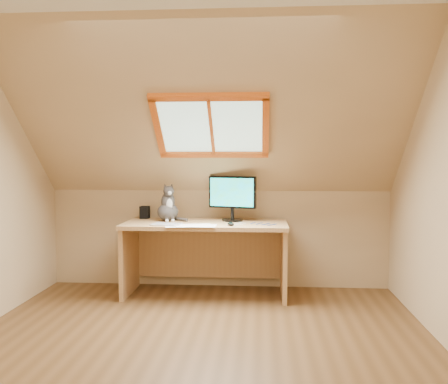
{
  "coord_description": "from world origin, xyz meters",
  "views": [
    {
      "loc": [
        0.45,
        -3.39,
        1.36
      ],
      "look_at": [
        0.12,
        1.0,
        1.04
      ],
      "focal_mm": 40.0,
      "sensor_mm": 36.0,
      "label": 1
    }
  ],
  "objects": [
    {
      "name": "room_shell",
      "position": [
        0.0,
        -0.09,
        1.43
      ],
      "size": [
        3.52,
        3.52,
        2.41
      ],
      "color": "tan",
      "rests_on": "ground"
    },
    {
      "name": "desk_speaker",
      "position": [
        -0.75,
        1.63,
        0.78
      ],
      "size": [
        0.09,
        0.09,
        0.13
      ],
      "primitive_type": "cube",
      "rotation": [
        0.0,
        0.0,
        -0.08
      ],
      "color": "black",
      "rests_on": "desk"
    },
    {
      "name": "ground",
      "position": [
        0.0,
        0.0,
        0.0
      ],
      "size": [
        3.5,
        3.5,
        0.0
      ],
      "primitive_type": "plane",
      "color": "brown",
      "rests_on": "ground"
    },
    {
      "name": "monitor",
      "position": [
        0.16,
        1.49,
        0.97
      ],
      "size": [
        0.47,
        0.2,
        0.44
      ],
      "color": "black",
      "rests_on": "desk"
    },
    {
      "name": "graphics_tablet",
      "position": [
        -0.44,
        1.17,
        0.72
      ],
      "size": [
        0.3,
        0.24,
        0.01
      ],
      "primitive_type": "cube",
      "rotation": [
        0.0,
        0.0,
        -0.22
      ],
      "color": "#B2B2B7",
      "rests_on": "desk"
    },
    {
      "name": "mouse",
      "position": [
        0.17,
        1.16,
        0.73
      ],
      "size": [
        0.09,
        0.11,
        0.03
      ],
      "primitive_type": "ellipsoid",
      "rotation": [
        0.0,
        0.0,
        0.39
      ],
      "color": "black",
      "rests_on": "desk"
    },
    {
      "name": "desk",
      "position": [
        -0.09,
        1.45,
        0.5
      ],
      "size": [
        1.57,
        0.69,
        0.72
      ],
      "color": "tan",
      "rests_on": "ground"
    },
    {
      "name": "cables",
      "position": [
        0.36,
        1.26,
        0.72
      ],
      "size": [
        0.51,
        0.26,
        0.01
      ],
      "color": "silver",
      "rests_on": "desk"
    },
    {
      "name": "papers",
      "position": [
        -0.2,
        1.12,
        0.72
      ],
      "size": [
        0.35,
        0.3,
        0.01
      ],
      "color": "white",
      "rests_on": "desk"
    },
    {
      "name": "cat",
      "position": [
        -0.47,
        1.46,
        0.85
      ],
      "size": [
        0.28,
        0.31,
        0.38
      ],
      "color": "#46403D",
      "rests_on": "desk"
    }
  ]
}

